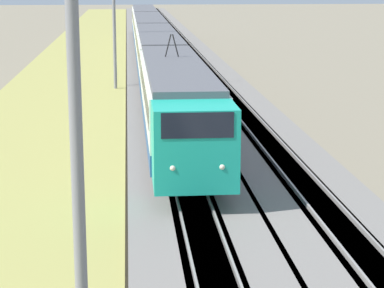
% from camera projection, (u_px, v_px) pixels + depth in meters
% --- Properties ---
extents(ballast_main, '(240.00, 4.40, 0.30)m').
position_uv_depth(ballast_main, '(157.00, 81.00, 55.20)').
color(ballast_main, slate).
rests_on(ballast_main, ground).
extents(ballast_adjacent, '(240.00, 4.40, 0.30)m').
position_uv_depth(ballast_adjacent, '(214.00, 80.00, 55.55)').
color(ballast_adjacent, slate).
rests_on(ballast_adjacent, ground).
extents(track_main, '(240.00, 1.57, 0.45)m').
position_uv_depth(track_main, '(157.00, 81.00, 55.20)').
color(track_main, '#4C4238').
rests_on(track_main, ground).
extents(track_adjacent, '(240.00, 1.57, 0.45)m').
position_uv_depth(track_adjacent, '(214.00, 80.00, 55.55)').
color(track_adjacent, '#4C4238').
rests_on(track_adjacent, ground).
extents(grass_verge, '(240.00, 8.52, 0.12)m').
position_uv_depth(grass_verge, '(67.00, 83.00, 54.67)').
color(grass_verge, '#99934C').
rests_on(grass_verge, ground).
extents(passenger_train, '(78.59, 2.85, 5.04)m').
position_uv_depth(passenger_train, '(153.00, 42.00, 61.69)').
color(passenger_train, '#19A88E').
rests_on(passenger_train, ground).
extents(catenary_mast_near, '(0.22, 2.56, 9.38)m').
position_uv_depth(catenary_mast_near, '(80.00, 157.00, 12.44)').
color(catenary_mast_near, slate).
rests_on(catenary_mast_near, ground).
extents(catenary_mast_mid, '(0.22, 2.56, 8.65)m').
position_uv_depth(catenary_mast_mid, '(115.00, 25.00, 50.77)').
color(catenary_mast_mid, slate).
rests_on(catenary_mast_mid, ground).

